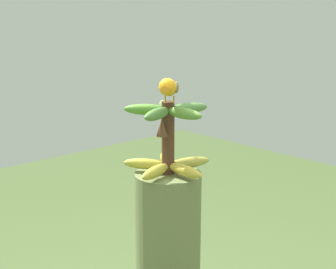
% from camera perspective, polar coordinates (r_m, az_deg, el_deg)
% --- Properties ---
extents(banana_bunch, '(0.30, 0.29, 0.24)m').
position_cam_1_polar(banana_bunch, '(1.58, -0.02, -0.39)').
color(banana_bunch, '#4C2D1E').
rests_on(banana_bunch, banana_tree).
extents(perched_bird, '(0.18, 0.15, 0.09)m').
position_cam_1_polar(perched_bird, '(1.50, 0.10, 5.55)').
color(perched_bird, '#C68933').
rests_on(perched_bird, banana_bunch).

